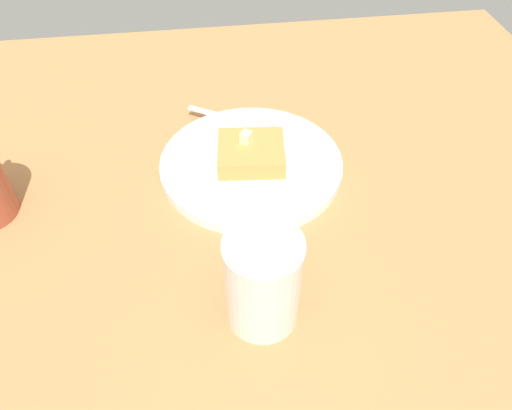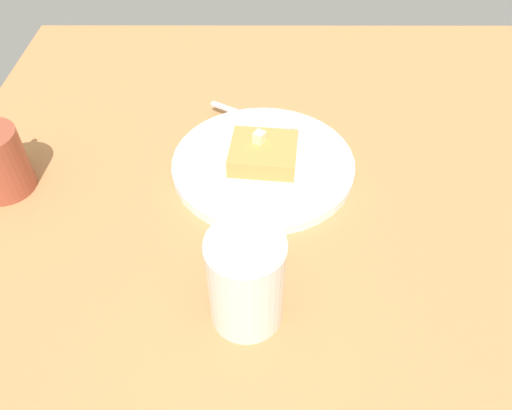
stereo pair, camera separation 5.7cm
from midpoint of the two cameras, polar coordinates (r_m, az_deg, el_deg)
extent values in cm
cube|color=#B97D49|center=(65.83, 2.58, 0.03)|extent=(98.68, 98.68, 2.79)
cylinder|color=white|center=(68.37, -2.97, 4.55)|extent=(24.82, 24.82, 1.51)
torus|color=#2C3331|center=(68.14, -2.98, 4.77)|extent=(24.82, 24.82, 0.80)
cube|color=#CC8C45|center=(67.08, -3.03, 5.84)|extent=(9.06, 9.67, 2.49)
cube|color=#F2EAB0|center=(66.54, -3.63, 7.62)|extent=(1.95, 1.91, 1.47)
cube|color=silver|center=(76.20, -6.53, 10.07)|extent=(5.98, 9.00, 0.36)
cube|color=silver|center=(73.72, -2.09, 8.99)|extent=(3.34, 3.54, 0.36)
cube|color=silver|center=(73.32, 0.34, 8.80)|extent=(1.94, 2.90, 0.36)
cube|color=silver|center=(72.92, 0.17, 8.56)|extent=(1.94, 2.90, 0.36)
cube|color=silver|center=(72.52, -0.01, 8.32)|extent=(1.94, 2.90, 0.36)
cube|color=silver|center=(72.11, -0.18, 8.08)|extent=(1.94, 2.90, 0.36)
cylinder|color=#451D0B|center=(49.76, -2.57, -9.43)|extent=(6.98, 6.98, 9.53)
cylinder|color=silver|center=(49.02, -2.60, -8.82)|extent=(7.59, 7.59, 11.35)
torus|color=silver|center=(44.89, -2.82, -4.92)|extent=(7.79, 7.79, 0.50)
camera|label=1|loc=(0.03, -92.87, -2.90)|focal=35.00mm
camera|label=2|loc=(0.03, 87.13, 2.90)|focal=35.00mm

